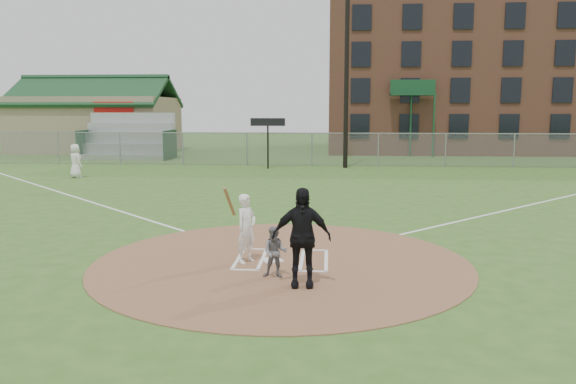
# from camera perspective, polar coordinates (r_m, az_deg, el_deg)

# --- Properties ---
(ground) EXTENTS (140.00, 140.00, 0.00)m
(ground) POSITION_cam_1_polar(r_m,az_deg,el_deg) (12.67, -0.66, -7.14)
(ground) COLOR #376121
(ground) RESTS_ON ground
(dirt_circle) EXTENTS (8.40, 8.40, 0.02)m
(dirt_circle) POSITION_cam_1_polar(r_m,az_deg,el_deg) (12.67, -0.66, -7.10)
(dirt_circle) COLOR #8F6343
(dirt_circle) RESTS_ON ground
(home_plate) EXTENTS (0.55, 0.55, 0.03)m
(home_plate) POSITION_cam_1_polar(r_m,az_deg,el_deg) (12.72, -1.62, -6.92)
(home_plate) COLOR white
(home_plate) RESTS_ON dirt_circle
(foul_line_first) EXTENTS (17.04, 17.04, 0.01)m
(foul_line_first) POSITION_cam_1_polar(r_m,az_deg,el_deg) (22.87, 24.51, -0.92)
(foul_line_first) COLOR white
(foul_line_first) RESTS_ON ground
(foul_line_third) EXTENTS (17.04, 17.04, 0.01)m
(foul_line_third) POSITION_cam_1_polar(r_m,az_deg,el_deg) (23.67, -20.96, -0.43)
(foul_line_third) COLOR white
(foul_line_third) RESTS_ON ground
(catcher) EXTENTS (0.53, 0.42, 1.04)m
(catcher) POSITION_cam_1_polar(r_m,az_deg,el_deg) (11.38, -1.32, -6.13)
(catcher) COLOR slate
(catcher) RESTS_ON dirt_circle
(umpire) EXTENTS (1.14, 0.51, 1.92)m
(umpire) POSITION_cam_1_polar(r_m,az_deg,el_deg) (10.72, 1.37, -4.61)
(umpire) COLOR black
(umpire) RESTS_ON dirt_circle
(ondeck_player) EXTENTS (0.99, 0.93, 1.70)m
(ondeck_player) POSITION_cam_1_polar(r_m,az_deg,el_deg) (30.13, -20.79, 2.96)
(ondeck_player) COLOR white
(ondeck_player) RESTS_ON ground
(batters_boxes) EXTENTS (2.08, 1.88, 0.01)m
(batters_boxes) POSITION_cam_1_polar(r_m,az_deg,el_deg) (12.81, -0.61, -6.85)
(batters_boxes) COLOR white
(batters_boxes) RESTS_ON dirt_circle
(batter_at_plate) EXTENTS (0.70, 1.04, 1.78)m
(batter_at_plate) POSITION_cam_1_polar(r_m,az_deg,el_deg) (12.45, -4.26, -3.67)
(batter_at_plate) COLOR white
(batter_at_plate) RESTS_ON dirt_circle
(outfield_fence) EXTENTS (56.08, 0.08, 2.03)m
(outfield_fence) POSITION_cam_1_polar(r_m,az_deg,el_deg) (34.27, 2.45, 4.36)
(outfield_fence) COLOR slate
(outfield_fence) RESTS_ON ground
(bleachers) EXTENTS (6.08, 3.20, 3.20)m
(bleachers) POSITION_cam_1_polar(r_m,az_deg,el_deg) (40.90, -15.97, 5.49)
(bleachers) COLOR #B7BABF
(bleachers) RESTS_ON ground
(clubhouse) EXTENTS (12.20, 8.71, 6.23)m
(clubhouse) POSITION_cam_1_polar(r_m,az_deg,el_deg) (49.02, -18.80, 6.72)
(clubhouse) COLOR #9A8B68
(clubhouse) RESTS_ON ground
(brick_warehouse) EXTENTS (30.00, 17.17, 15.00)m
(brick_warehouse) POSITION_cam_1_polar(r_m,az_deg,el_deg) (52.48, 21.24, 12.27)
(brick_warehouse) COLOR #975841
(brick_warehouse) RESTS_ON ground
(light_pole) EXTENTS (1.20, 0.30, 12.22)m
(light_pole) POSITION_cam_1_polar(r_m,az_deg,el_deg) (33.34, 5.99, 13.84)
(light_pole) COLOR black
(light_pole) RESTS_ON ground
(scoreboard_sign) EXTENTS (2.00, 0.10, 2.93)m
(scoreboard_sign) POSITION_cam_1_polar(r_m,az_deg,el_deg) (32.58, -2.07, 6.57)
(scoreboard_sign) COLOR black
(scoreboard_sign) RESTS_ON ground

